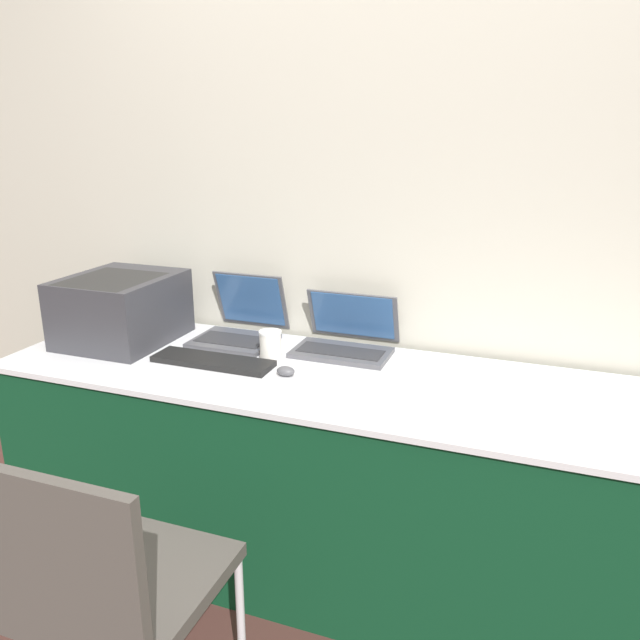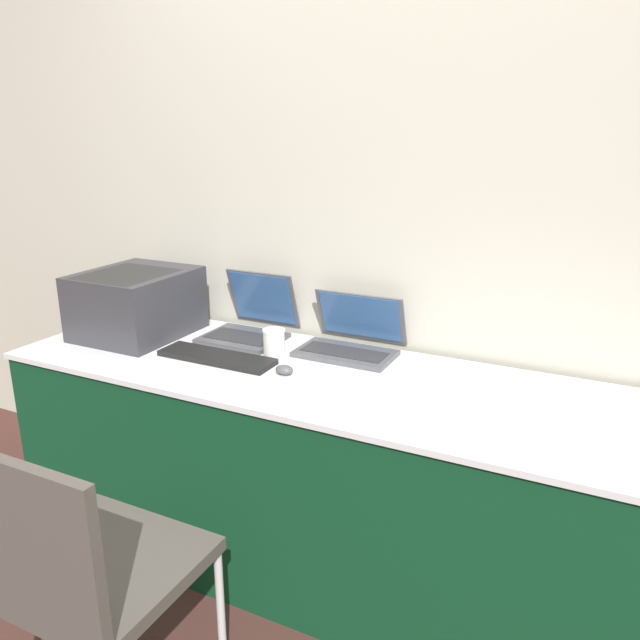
% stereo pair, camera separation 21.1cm
% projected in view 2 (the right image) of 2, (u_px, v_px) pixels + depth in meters
% --- Properties ---
extents(ground_plane, '(14.00, 14.00, 0.00)m').
position_uv_depth(ground_plane, '(318.00, 639.00, 2.00)').
color(ground_plane, '#472823').
extents(wall_back, '(8.00, 0.05, 2.60)m').
position_uv_depth(wall_back, '(409.00, 206.00, 2.25)').
color(wall_back, '#B7B2A3').
rests_on(wall_back, ground_plane).
extents(table, '(2.61, 0.70, 0.77)m').
position_uv_depth(table, '(361.00, 483.00, 2.18)').
color(table, '#0C381E').
rests_on(table, ground_plane).
extents(printer, '(0.38, 0.43, 0.26)m').
position_uv_depth(printer, '(136.00, 301.00, 2.50)').
color(printer, '#333338').
rests_on(printer, table).
extents(laptop_left, '(0.30, 0.33, 0.25)m').
position_uv_depth(laptop_left, '(250.00, 323.00, 2.50)').
color(laptop_left, '#4C4C51').
rests_on(laptop_left, table).
extents(laptop_right, '(0.36, 0.28, 0.21)m').
position_uv_depth(laptop_right, '(351.00, 340.00, 2.33)').
color(laptop_right, '#4C4C51').
rests_on(laptop_right, table).
extents(external_keyboard, '(0.44, 0.13, 0.02)m').
position_uv_depth(external_keyboard, '(217.00, 357.00, 2.25)').
color(external_keyboard, black).
rests_on(external_keyboard, table).
extents(coffee_cup, '(0.08, 0.08, 0.11)m').
position_uv_depth(coffee_cup, '(274.00, 343.00, 2.27)').
color(coffee_cup, white).
rests_on(coffee_cup, table).
extents(mouse, '(0.06, 0.05, 0.03)m').
position_uv_depth(mouse, '(284.00, 370.00, 2.12)').
color(mouse, '#4C4C51').
rests_on(mouse, table).
extents(chair, '(0.48, 0.45, 0.89)m').
position_uv_depth(chair, '(75.00, 563.00, 1.55)').
color(chair, '#4C4742').
rests_on(chair, ground_plane).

